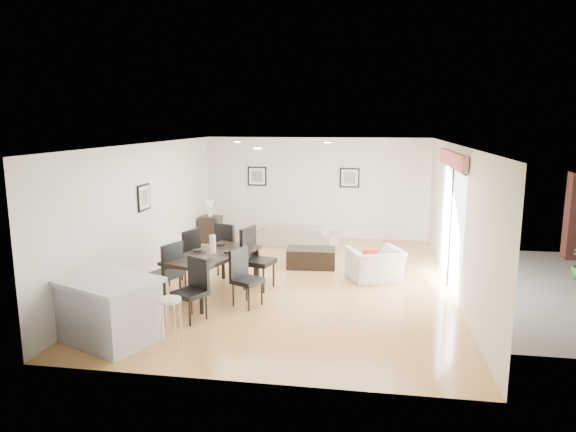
% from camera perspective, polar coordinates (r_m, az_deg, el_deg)
% --- Properties ---
extents(ground, '(8.00, 8.00, 0.00)m').
position_cam_1_polar(ground, '(10.22, 0.71, -7.33)').
color(ground, tan).
rests_on(ground, ground).
extents(wall_back, '(6.00, 0.04, 2.70)m').
position_cam_1_polar(wall_back, '(13.81, 3.11, 3.10)').
color(wall_back, white).
rests_on(wall_back, ground).
extents(wall_front, '(6.00, 0.04, 2.70)m').
position_cam_1_polar(wall_front, '(6.06, -4.71, -6.64)').
color(wall_front, white).
rests_on(wall_front, ground).
extents(wall_left, '(0.04, 8.00, 2.70)m').
position_cam_1_polar(wall_left, '(10.72, -15.34, 0.58)').
color(wall_left, white).
rests_on(wall_left, ground).
extents(wall_right, '(0.04, 8.00, 2.70)m').
position_cam_1_polar(wall_right, '(9.92, 18.15, -0.36)').
color(wall_right, white).
rests_on(wall_right, ground).
extents(ceiling, '(6.00, 8.00, 0.02)m').
position_cam_1_polar(ceiling, '(9.73, 0.75, 7.98)').
color(ceiling, white).
rests_on(ceiling, wall_back).
extents(sofa, '(2.10, 1.22, 0.58)m').
position_cam_1_polar(sofa, '(12.97, 1.13, -2.14)').
color(sofa, '#A19682').
rests_on(sofa, ground).
extents(armchair, '(1.25, 1.18, 0.65)m').
position_cam_1_polar(armchair, '(10.36, 9.61, -5.36)').
color(armchair, beige).
rests_on(armchair, ground).
extents(dining_table, '(1.51, 2.07, 0.78)m').
position_cam_1_polar(dining_table, '(9.41, -8.34, -4.58)').
color(dining_table, black).
rests_on(dining_table, ground).
extents(dining_chair_wnear, '(0.63, 0.63, 1.07)m').
position_cam_1_polar(dining_chair_wnear, '(9.20, -13.21, -5.76)').
color(dining_chair_wnear, black).
rests_on(dining_chair_wnear, ground).
extents(dining_chair_wfar, '(0.63, 0.63, 1.11)m').
position_cam_1_polar(dining_chair_wfar, '(10.04, -11.18, -4.18)').
color(dining_chair_wfar, black).
rests_on(dining_chair_wfar, ground).
extents(dining_chair_enear, '(0.60, 0.60, 0.99)m').
position_cam_1_polar(dining_chair_enear, '(8.88, -4.96, -6.43)').
color(dining_chair_enear, black).
rests_on(dining_chair_enear, ground).
extents(dining_chair_efar, '(0.65, 0.65, 1.17)m').
position_cam_1_polar(dining_chair_efar, '(9.72, -3.79, -4.29)').
color(dining_chair_efar, black).
rests_on(dining_chair_efar, ground).
extents(dining_chair_head, '(0.60, 0.60, 0.99)m').
position_cam_1_polar(dining_chair_head, '(8.37, -10.42, -7.59)').
color(dining_chair_head, black).
rests_on(dining_chair_head, ground).
extents(dining_chair_foot, '(0.66, 0.66, 1.11)m').
position_cam_1_polar(dining_chair_foot, '(10.51, -6.67, -3.37)').
color(dining_chair_foot, black).
rests_on(dining_chair_foot, ground).
extents(vase, '(0.90, 1.38, 0.70)m').
position_cam_1_polar(vase, '(9.32, -8.40, -2.40)').
color(vase, white).
rests_on(vase, dining_table).
extents(coffee_table, '(1.08, 0.69, 0.41)m').
position_cam_1_polar(coffee_table, '(11.17, 2.58, -4.66)').
color(coffee_table, black).
rests_on(coffee_table, ground).
extents(side_table, '(0.52, 0.52, 0.67)m').
position_cam_1_polar(side_table, '(13.59, -8.57, -1.46)').
color(side_table, black).
rests_on(side_table, ground).
extents(table_lamp, '(0.23, 0.23, 0.43)m').
position_cam_1_polar(table_lamp, '(13.48, -8.64, 1.10)').
color(table_lamp, white).
rests_on(table_lamp, side_table).
extents(cushion, '(0.28, 0.20, 0.27)m').
position_cam_1_polar(cushion, '(10.22, 9.13, -4.51)').
color(cushion, '#AB1619').
rests_on(cushion, armchair).
extents(kitchen_island, '(1.62, 1.46, 0.93)m').
position_cam_1_polar(kitchen_island, '(7.90, -19.21, -9.79)').
color(kitchen_island, '#BABABC').
rests_on(kitchen_island, ground).
extents(bar_stool, '(0.31, 0.31, 0.69)m').
position_cam_1_polar(bar_stool, '(7.48, -12.96, -9.62)').
color(bar_stool, silver).
rests_on(bar_stool, ground).
extents(framed_print_back_left, '(0.52, 0.04, 0.52)m').
position_cam_1_polar(framed_print_back_left, '(14.00, -3.44, 4.43)').
color(framed_print_back_left, black).
rests_on(framed_print_back_left, wall_back).
extents(framed_print_back_right, '(0.52, 0.04, 0.52)m').
position_cam_1_polar(framed_print_back_right, '(13.68, 6.87, 4.24)').
color(framed_print_back_right, black).
rests_on(framed_print_back_right, wall_back).
extents(framed_print_left_wall, '(0.04, 0.52, 0.52)m').
position_cam_1_polar(framed_print_left_wall, '(10.49, -15.72, 2.00)').
color(framed_print_left_wall, black).
rests_on(framed_print_left_wall, wall_left).
extents(sliding_door, '(0.12, 2.70, 2.57)m').
position_cam_1_polar(sliding_door, '(10.15, 17.74, 1.71)').
color(sliding_door, white).
rests_on(sliding_door, wall_right).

